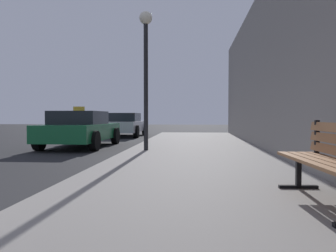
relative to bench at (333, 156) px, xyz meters
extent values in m
cube|color=gray|center=(-1.39, -0.92, -0.59)|extent=(4.00, 32.00, 0.15)
cube|color=#9E6B42|center=(-0.28, -0.01, -0.06)|extent=(0.19, 1.72, 0.04)
cube|color=#9E6B42|center=(-0.15, -0.01, -0.06)|extent=(0.19, 1.72, 0.04)
cube|color=#9E6B42|center=(-0.03, 0.00, -0.06)|extent=(0.19, 1.72, 0.04)
cube|color=black|center=(-0.13, 0.73, -0.29)|extent=(0.06, 0.06, 0.45)
cube|color=black|center=(-0.13, 0.73, -0.49)|extent=(0.50, 0.08, 0.04)
cube|color=black|center=(0.10, 0.74, 0.16)|extent=(0.05, 0.05, 0.44)
cylinder|color=black|center=(-2.83, 5.24, 1.24)|extent=(0.12, 0.12, 3.50)
sphere|color=#F2EACC|center=(-2.83, 5.24, 3.14)|extent=(0.36, 0.36, 0.36)
cube|color=#196638|center=(-5.49, 7.48, -0.12)|extent=(1.80, 4.09, 0.55)
cube|color=black|center=(-5.49, 7.27, 0.38)|extent=(1.59, 1.84, 0.45)
cube|color=yellow|center=(-5.49, 7.27, 0.69)|extent=(0.36, 0.14, 0.16)
cylinder|color=black|center=(-6.40, 8.79, -0.34)|extent=(0.22, 0.64, 0.64)
cylinder|color=black|center=(-4.59, 8.79, -0.34)|extent=(0.22, 0.64, 0.64)
cylinder|color=black|center=(-6.40, 6.17, -0.34)|extent=(0.22, 0.64, 0.64)
cylinder|color=black|center=(-4.59, 6.17, -0.34)|extent=(0.22, 0.64, 0.64)
cube|color=#B7B7BF|center=(-5.33, 13.65, -0.12)|extent=(1.84, 4.14, 0.55)
cube|color=black|center=(-5.33, 13.45, 0.38)|extent=(1.62, 1.86, 0.45)
cylinder|color=black|center=(-6.25, 14.98, -0.34)|extent=(0.22, 0.64, 0.64)
cylinder|color=black|center=(-4.41, 14.98, -0.34)|extent=(0.22, 0.64, 0.64)
cylinder|color=black|center=(-6.25, 12.33, -0.34)|extent=(0.22, 0.64, 0.64)
cylinder|color=black|center=(-4.41, 12.33, -0.34)|extent=(0.22, 0.64, 0.64)
camera|label=1|loc=(-1.48, -3.52, 0.43)|focal=34.06mm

